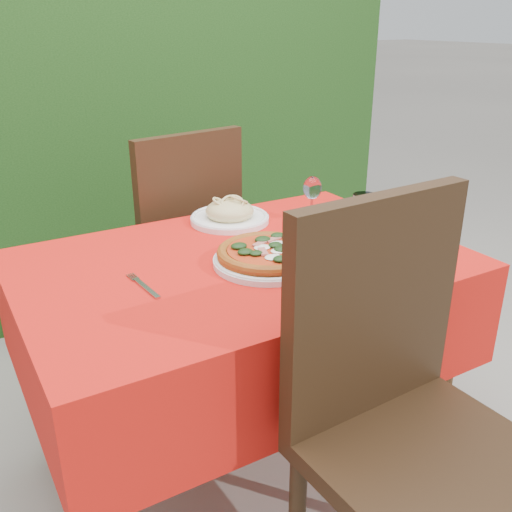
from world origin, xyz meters
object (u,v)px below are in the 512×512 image
fork (146,288)px  wine_glass (312,190)px  chair_far (178,236)px  pizza_plate (268,255)px  water_glass (364,211)px  pasta_plate (230,214)px  chair_near (405,405)px

fork → wine_glass: bearing=13.7°
chair_far → wine_glass: (0.29, -0.51, 0.28)m
pizza_plate → fork: bearing=176.6°
wine_glass → water_glass: bearing=-42.8°
water_glass → pizza_plate: bearing=-164.3°
pasta_plate → water_glass: 0.45m
chair_near → water_glass: bearing=54.6°
water_glass → wine_glass: size_ratio=0.67×
wine_glass → pizza_plate: bearing=-143.0°
chair_near → pizza_plate: (-0.02, 0.54, 0.17)m
pizza_plate → fork: 0.35m
chair_far → fork: size_ratio=5.37×
chair_near → water_glass: (0.43, 0.67, 0.19)m
pizza_plate → fork: pizza_plate is taller
chair_far → water_glass: bearing=114.7°
chair_near → pasta_plate: 0.93m
pasta_plate → wine_glass: wine_glass is taller
water_glass → wine_glass: 0.19m
chair_far → pasta_plate: (0.04, -0.38, 0.20)m
pizza_plate → wine_glass: bearing=37.0°
pizza_plate → wine_glass: wine_glass is taller
wine_glass → pasta_plate: bearing=153.1°
pasta_plate → fork: size_ratio=1.43×
chair_far → chair_near: bearing=80.1°
pizza_plate → pasta_plate: size_ratio=1.16×
chair_far → water_glass: size_ratio=9.78×
chair_far → pasta_plate: bearing=86.8°
chair_near → pasta_plate: (0.06, 0.91, 0.17)m
chair_near → water_glass: size_ratio=10.25×
water_glass → fork: (-0.81, -0.11, -0.04)m
pizza_plate → water_glass: water_glass is taller
wine_glass → fork: bearing=-161.6°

